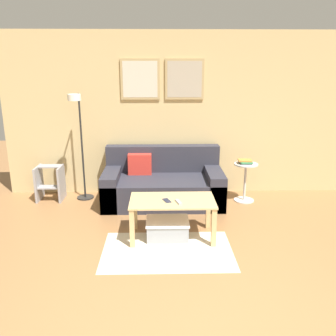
{
  "coord_description": "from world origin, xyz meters",
  "views": [
    {
      "loc": [
        -0.35,
        -1.95,
        2.02
      ],
      "look_at": [
        -0.25,
        2.13,
        0.85
      ],
      "focal_mm": 38.0,
      "sensor_mm": 36.0,
      "label": 1
    }
  ],
  "objects_px": {
    "remote_control": "(178,202)",
    "step_stool": "(50,182)",
    "coffee_table": "(172,207)",
    "floor_lamp": "(79,134)",
    "storage_bin": "(167,229)",
    "cell_phone": "(167,201)",
    "book_stack": "(245,162)",
    "side_table": "(245,179)",
    "couch": "(163,184)"
  },
  "relations": [
    {
      "from": "storage_bin",
      "to": "book_stack",
      "type": "xyz_separation_m",
      "value": [
        1.21,
        1.21,
        0.52
      ]
    },
    {
      "from": "cell_phone",
      "to": "step_stool",
      "type": "xyz_separation_m",
      "value": [
        -1.79,
        1.36,
        -0.21
      ]
    },
    {
      "from": "floor_lamp",
      "to": "cell_phone",
      "type": "height_order",
      "value": "floor_lamp"
    },
    {
      "from": "coffee_table",
      "to": "side_table",
      "type": "height_order",
      "value": "side_table"
    },
    {
      "from": "floor_lamp",
      "to": "side_table",
      "type": "bearing_deg",
      "value": -0.63
    },
    {
      "from": "storage_bin",
      "to": "cell_phone",
      "type": "xyz_separation_m",
      "value": [
        -0.01,
        -0.03,
        0.38
      ]
    },
    {
      "from": "couch",
      "to": "remote_control",
      "type": "bearing_deg",
      "value": -82.4
    },
    {
      "from": "step_stool",
      "to": "remote_control",
      "type": "bearing_deg",
      "value": -36.4
    },
    {
      "from": "storage_bin",
      "to": "cell_phone",
      "type": "bearing_deg",
      "value": -107.24
    },
    {
      "from": "couch",
      "to": "remote_control",
      "type": "xyz_separation_m",
      "value": [
        0.17,
        -1.29,
        0.22
      ]
    },
    {
      "from": "storage_bin",
      "to": "remote_control",
      "type": "xyz_separation_m",
      "value": [
        0.13,
        -0.09,
        0.38
      ]
    },
    {
      "from": "floor_lamp",
      "to": "side_table",
      "type": "xyz_separation_m",
      "value": [
        2.5,
        -0.03,
        -0.71
      ]
    },
    {
      "from": "floor_lamp",
      "to": "cell_phone",
      "type": "xyz_separation_m",
      "value": [
        1.27,
        -1.26,
        -0.57
      ]
    },
    {
      "from": "cell_phone",
      "to": "couch",
      "type": "bearing_deg",
      "value": 70.57
    },
    {
      "from": "remote_control",
      "to": "storage_bin",
      "type": "bearing_deg",
      "value": 129.99
    },
    {
      "from": "floor_lamp",
      "to": "cell_phone",
      "type": "relative_size",
      "value": 11.77
    },
    {
      "from": "floor_lamp",
      "to": "side_table",
      "type": "distance_m",
      "value": 2.6
    },
    {
      "from": "coffee_table",
      "to": "remote_control",
      "type": "xyz_separation_m",
      "value": [
        0.07,
        -0.1,
        0.1
      ]
    },
    {
      "from": "storage_bin",
      "to": "side_table",
      "type": "height_order",
      "value": "side_table"
    },
    {
      "from": "floor_lamp",
      "to": "remote_control",
      "type": "xyz_separation_m",
      "value": [
        1.41,
        -1.32,
        -0.57
      ]
    },
    {
      "from": "couch",
      "to": "cell_phone",
      "type": "height_order",
      "value": "couch"
    },
    {
      "from": "side_table",
      "to": "step_stool",
      "type": "bearing_deg",
      "value": 177.61
    },
    {
      "from": "cell_phone",
      "to": "storage_bin",
      "type": "bearing_deg",
      "value": 51.61
    },
    {
      "from": "book_stack",
      "to": "cell_phone",
      "type": "distance_m",
      "value": 1.74
    },
    {
      "from": "couch",
      "to": "storage_bin",
      "type": "height_order",
      "value": "couch"
    },
    {
      "from": "couch",
      "to": "remote_control",
      "type": "height_order",
      "value": "couch"
    },
    {
      "from": "step_stool",
      "to": "side_table",
      "type": "bearing_deg",
      "value": -2.39
    },
    {
      "from": "couch",
      "to": "floor_lamp",
      "type": "distance_m",
      "value": 1.46
    },
    {
      "from": "storage_bin",
      "to": "floor_lamp",
      "type": "relative_size",
      "value": 0.31
    },
    {
      "from": "side_table",
      "to": "floor_lamp",
      "type": "bearing_deg",
      "value": 179.37
    },
    {
      "from": "coffee_table",
      "to": "book_stack",
      "type": "xyz_separation_m",
      "value": [
        1.15,
        1.2,
        0.23
      ]
    },
    {
      "from": "storage_bin",
      "to": "side_table",
      "type": "bearing_deg",
      "value": 44.55
    },
    {
      "from": "remote_control",
      "to": "book_stack",
      "type": "bearing_deg",
      "value": 35.1
    },
    {
      "from": "book_stack",
      "to": "remote_control",
      "type": "relative_size",
      "value": 1.43
    },
    {
      "from": "floor_lamp",
      "to": "step_stool",
      "type": "distance_m",
      "value": 0.94
    },
    {
      "from": "coffee_table",
      "to": "cell_phone",
      "type": "relative_size",
      "value": 7.26
    },
    {
      "from": "storage_bin",
      "to": "step_stool",
      "type": "xyz_separation_m",
      "value": [
        -1.8,
        1.33,
        0.17
      ]
    },
    {
      "from": "book_stack",
      "to": "remote_control",
      "type": "bearing_deg",
      "value": -129.76
    },
    {
      "from": "book_stack",
      "to": "couch",
      "type": "bearing_deg",
      "value": -179.78
    },
    {
      "from": "coffee_table",
      "to": "cell_phone",
      "type": "distance_m",
      "value": 0.12
    },
    {
      "from": "floor_lamp",
      "to": "remote_control",
      "type": "height_order",
      "value": "floor_lamp"
    },
    {
      "from": "side_table",
      "to": "remote_control",
      "type": "relative_size",
      "value": 3.99
    },
    {
      "from": "floor_lamp",
      "to": "remote_control",
      "type": "relative_size",
      "value": 10.99
    },
    {
      "from": "remote_control",
      "to": "cell_phone",
      "type": "bearing_deg",
      "value": 140.22
    },
    {
      "from": "book_stack",
      "to": "cell_phone",
      "type": "bearing_deg",
      "value": -134.53
    },
    {
      "from": "floor_lamp",
      "to": "book_stack",
      "type": "distance_m",
      "value": 2.52
    },
    {
      "from": "storage_bin",
      "to": "side_table",
      "type": "distance_m",
      "value": 1.73
    },
    {
      "from": "storage_bin",
      "to": "cell_phone",
      "type": "relative_size",
      "value": 3.69
    },
    {
      "from": "remote_control",
      "to": "step_stool",
      "type": "distance_m",
      "value": 2.4
    },
    {
      "from": "side_table",
      "to": "remote_control",
      "type": "bearing_deg",
      "value": -130.27
    }
  ]
}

